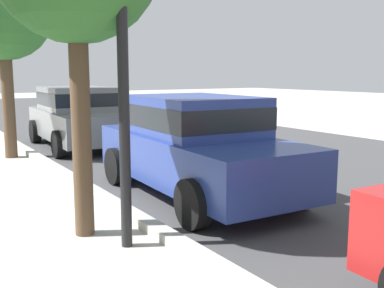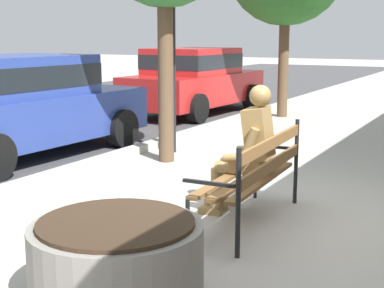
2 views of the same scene
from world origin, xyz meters
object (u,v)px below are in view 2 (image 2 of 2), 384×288
Objects in this scene: concrete_planter at (117,261)px; parked_car_blue at (21,103)px; bronze_statue_seated at (245,153)px; park_bench at (256,171)px; parked_car_red at (194,79)px.

parked_car_blue reaches higher than concrete_planter.
bronze_statue_seated is at bearing -0.27° from concrete_planter.
park_bench is 4.55m from parked_car_blue.
parked_car_red is at bearing 32.28° from bronze_statue_seated.
bronze_statue_seated is (0.22, 0.21, 0.12)m from park_bench.
concrete_planter is at bearing 173.58° from park_bench.
bronze_statue_seated is at bearing 43.59° from park_bench.
park_bench is 1.33× the size of bronze_statue_seated.
concrete_planter is (-2.22, 0.01, -0.37)m from bronze_statue_seated.
parked_car_red reaches higher than park_bench.
concrete_planter is 0.29× the size of parked_car_red.
park_bench is at bearing -105.78° from parked_car_blue.
concrete_planter is 9.74m from parked_car_red.
bronze_statue_seated reaches higher than park_bench.
bronze_statue_seated reaches higher than concrete_planter.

